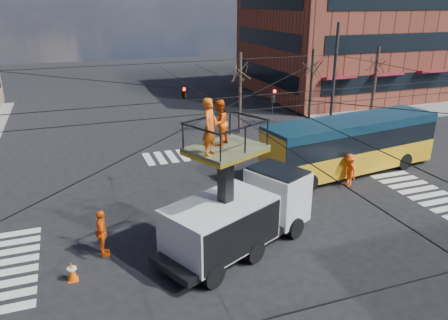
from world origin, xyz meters
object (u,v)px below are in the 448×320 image
(city_bus, at_px, (351,144))
(worker_ground, at_px, (102,233))
(utility_truck, at_px, (240,201))
(traffic_cone, at_px, (72,271))
(flagger, at_px, (349,170))

(city_bus, distance_m, worker_ground, 15.00)
(utility_truck, bearing_deg, city_bus, 5.95)
(city_bus, bearing_deg, utility_truck, -156.38)
(city_bus, bearing_deg, traffic_cone, -167.82)
(worker_ground, height_order, flagger, worker_ground)
(worker_ground, bearing_deg, utility_truck, -102.35)
(city_bus, height_order, traffic_cone, city_bus)
(utility_truck, relative_size, flagger, 4.03)
(worker_ground, bearing_deg, traffic_cone, 138.05)
(city_bus, height_order, flagger, city_bus)
(utility_truck, relative_size, worker_ground, 3.77)
(utility_truck, xyz_separation_m, traffic_cone, (-6.50, -0.09, -1.69))
(city_bus, xyz_separation_m, traffic_cone, (-15.59, -5.58, -1.35))
(worker_ground, distance_m, flagger, 13.40)
(utility_truck, height_order, city_bus, utility_truck)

